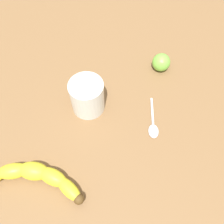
# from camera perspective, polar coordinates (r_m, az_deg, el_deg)

# --- Properties ---
(wooden_tabletop) EXTENTS (1.20, 1.20, 0.03)m
(wooden_tabletop) POSITION_cam_1_polar(r_m,az_deg,el_deg) (0.64, -4.03, 3.29)
(wooden_tabletop) COLOR brown
(wooden_tabletop) RESTS_ON ground
(banana) EXTENTS (0.12, 0.22, 0.04)m
(banana) POSITION_cam_1_polar(r_m,az_deg,el_deg) (0.54, -18.58, -14.41)
(banana) COLOR yellow
(banana) RESTS_ON wooden_tabletop
(smoothie_glass) EXTENTS (0.08, 0.08, 0.09)m
(smoothie_glass) POSITION_cam_1_polar(r_m,az_deg,el_deg) (0.57, -5.92, 3.69)
(smoothie_glass) COLOR silver
(smoothie_glass) RESTS_ON wooden_tabletop
(lime_fruit) EXTENTS (0.05, 0.05, 0.05)m
(lime_fruit) POSITION_cam_1_polar(r_m,az_deg,el_deg) (0.67, 11.67, 11.54)
(lime_fruit) COLOR #75C142
(lime_fruit) RESTS_ON wooden_tabletop
(teaspoon) EXTENTS (0.11, 0.05, 0.01)m
(teaspoon) POSITION_cam_1_polar(r_m,az_deg,el_deg) (0.58, 9.84, -3.93)
(teaspoon) COLOR silver
(teaspoon) RESTS_ON wooden_tabletop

